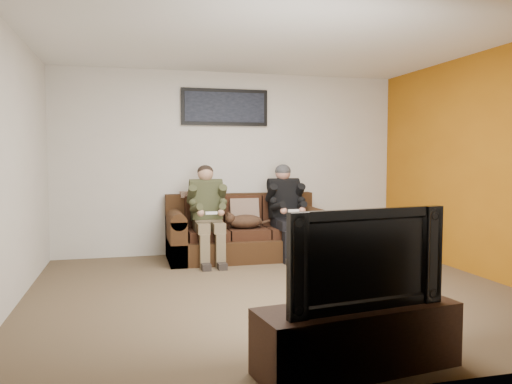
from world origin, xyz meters
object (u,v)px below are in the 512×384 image
object	(u,v)px
person_right	(286,206)
cat	(244,221)
sofa	(245,234)
tv_stand	(357,338)
framed_poster	(225,107)
television	(358,257)
person_left	(208,208)

from	to	relation	value
person_right	cat	world-z (taller)	person_right
sofa	tv_stand	world-z (taller)	sofa
sofa	person_right	distance (m)	0.70
framed_poster	television	distance (m)	4.38
cat	sofa	bearing A→B (deg)	74.15
television	tv_stand	bearing A→B (deg)	82.05
person_right	person_left	bearing A→B (deg)	-179.98
person_left	cat	world-z (taller)	person_left
tv_stand	framed_poster	bearing A→B (deg)	83.11
sofa	person_left	xyz separation A→B (m)	(-0.55, -0.18, 0.39)
cat	tv_stand	world-z (taller)	cat
sofa	tv_stand	xyz separation A→B (m)	(-0.12, -3.78, -0.12)
cat	framed_poster	distance (m)	1.68
person_left	framed_poster	bearing A→B (deg)	58.60
tv_stand	television	xyz separation A→B (m)	(0.00, -0.00, 0.53)
person_left	television	size ratio (longest dim) A/B	1.15
tv_stand	person_left	bearing A→B (deg)	88.76
sofa	television	distance (m)	3.80
framed_poster	television	xyz separation A→B (m)	(0.08, -4.17, -1.35)
framed_poster	television	world-z (taller)	framed_poster
cat	television	distance (m)	3.61
tv_stand	cat	bearing A→B (deg)	80.89
sofa	person_left	distance (m)	0.69
person_left	tv_stand	xyz separation A→B (m)	(0.42, -3.60, -0.50)
person_left	television	xyz separation A→B (m)	(0.42, -3.60, 0.03)
person_right	framed_poster	world-z (taller)	framed_poster
television	cat	bearing A→B (deg)	80.89
cat	person_right	bearing A→B (deg)	-0.06
framed_poster	television	bearing A→B (deg)	-88.95
sofa	framed_poster	world-z (taller)	framed_poster
person_right	television	distance (m)	3.66
framed_poster	sofa	bearing A→B (deg)	-62.86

